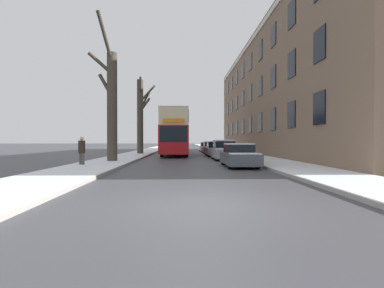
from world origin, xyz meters
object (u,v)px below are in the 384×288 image
(bare_tree_left_0, at_px, (111,103))
(pedestrian_left_sidewalk, at_px, (82,150))
(bare_tree_left_1, at_px, (141,115))
(parked_car_1, at_px, (224,151))
(oncoming_van, at_px, (176,143))
(parked_car_2, at_px, (216,149))
(parked_car_0, at_px, (239,156))
(double_decker_bus, at_px, (175,131))
(parked_car_4, at_px, (207,147))
(parked_car_3, at_px, (210,148))

(bare_tree_left_0, distance_m, pedestrian_left_sidewalk, 4.53)
(bare_tree_left_0, height_order, bare_tree_left_1, bare_tree_left_0)
(parked_car_1, bearing_deg, bare_tree_left_1, 132.62)
(oncoming_van, distance_m, pedestrian_left_sidewalk, 30.43)
(bare_tree_left_0, height_order, parked_car_2, bare_tree_left_0)
(oncoming_van, bearing_deg, bare_tree_left_0, -97.72)
(parked_car_2, xyz_separation_m, pedestrian_left_sidewalk, (-8.87, -12.16, 0.29))
(parked_car_0, bearing_deg, parked_car_1, 90.00)
(bare_tree_left_0, height_order, oncoming_van, bare_tree_left_0)
(bare_tree_left_1, bearing_deg, pedestrian_left_sidewalk, -94.65)
(bare_tree_left_1, distance_m, double_decker_bus, 4.18)
(oncoming_van, bearing_deg, parked_car_0, -81.75)
(pedestrian_left_sidewalk, bearing_deg, parked_car_4, -77.16)
(parked_car_2, xyz_separation_m, parked_car_4, (0.00, 11.59, -0.05))
(bare_tree_left_1, relative_size, parked_car_0, 1.87)
(parked_car_0, height_order, pedestrian_left_sidewalk, pedestrian_left_sidewalk)
(parked_car_1, bearing_deg, pedestrian_left_sidewalk, -143.75)
(bare_tree_left_0, relative_size, oncoming_van, 1.75)
(parked_car_1, height_order, oncoming_van, oncoming_van)
(bare_tree_left_1, xyz_separation_m, parked_car_0, (7.66, -14.69, -3.63))
(pedestrian_left_sidewalk, bearing_deg, parked_car_2, -92.79)
(bare_tree_left_0, relative_size, parked_car_3, 2.32)
(parked_car_0, bearing_deg, oncoming_van, 98.25)
(bare_tree_left_1, bearing_deg, parked_car_1, -47.38)
(parked_car_0, height_order, parked_car_2, parked_car_2)
(bare_tree_left_1, bearing_deg, oncoming_van, 77.73)
(parked_car_1, height_order, parked_car_4, parked_car_1)
(parked_car_2, relative_size, parked_car_4, 1.00)
(parked_car_4, relative_size, oncoming_van, 0.78)
(double_decker_bus, distance_m, parked_car_0, 14.41)
(parked_car_3, xyz_separation_m, oncoming_van, (-4.34, 12.04, 0.53))
(double_decker_bus, bearing_deg, parked_car_2, -22.99)
(bare_tree_left_0, xyz_separation_m, pedestrian_left_sidewalk, (-0.88, -3.21, -3.08))
(pedestrian_left_sidewalk, bearing_deg, bare_tree_left_0, -72.06)
(parked_car_0, relative_size, parked_car_4, 1.02)
(parked_car_2, xyz_separation_m, parked_car_3, (0.00, 5.89, -0.01))
(bare_tree_left_0, xyz_separation_m, parked_car_2, (7.99, 8.95, -3.36))
(bare_tree_left_0, distance_m, bare_tree_left_1, 11.63)
(bare_tree_left_1, distance_m, parked_car_4, 12.31)
(pedestrian_left_sidewalk, bearing_deg, bare_tree_left_1, -61.33)
(double_decker_bus, distance_m, oncoming_van, 16.29)
(double_decker_bus, height_order, parked_car_3, double_decker_bus)
(parked_car_1, height_order, parked_car_3, parked_car_1)
(double_decker_bus, xyz_separation_m, oncoming_van, (-0.34, 16.23, -1.31))
(bare_tree_left_0, height_order, pedestrian_left_sidewalk, bare_tree_left_0)
(parked_car_0, relative_size, oncoming_van, 0.79)
(double_decker_bus, xyz_separation_m, parked_car_3, (4.00, 4.19, -1.84))
(parked_car_0, height_order, oncoming_van, oncoming_van)
(bare_tree_left_1, xyz_separation_m, double_decker_bus, (3.66, -0.97, -1.77))
(bare_tree_left_0, height_order, parked_car_0, bare_tree_left_0)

